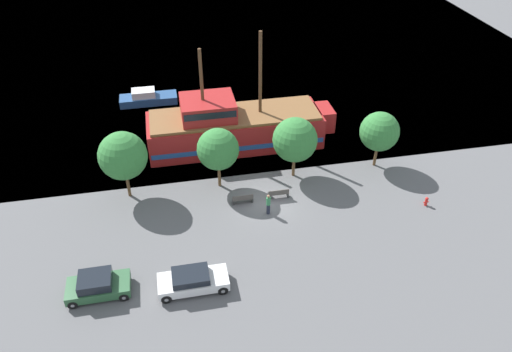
{
  "coord_description": "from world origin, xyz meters",
  "views": [
    {
      "loc": [
        -6.81,
        -29.29,
        24.12
      ],
      "look_at": [
        -0.53,
        2.0,
        1.2
      ],
      "focal_mm": 35.0,
      "sensor_mm": 36.0,
      "label": 1
    }
  ],
  "objects_px": {
    "parked_car_curb_mid": "(193,281)",
    "bench_promenade_west": "(278,194)",
    "pedestrian_walking_near": "(268,204)",
    "bench_promenade_east": "(243,199)",
    "pirate_ship": "(234,127)",
    "parked_car_curb_front": "(98,285)",
    "moored_boat_dockside": "(148,98)",
    "fire_hydrant": "(426,201)"
  },
  "relations": [
    {
      "from": "parked_car_curb_mid",
      "to": "bench_promenade_west",
      "type": "xyz_separation_m",
      "value": [
        7.4,
        7.9,
        -0.25
      ]
    },
    {
      "from": "parked_car_curb_mid",
      "to": "pedestrian_walking_near",
      "type": "xyz_separation_m",
      "value": [
        6.22,
        6.24,
        0.2
      ]
    },
    {
      "from": "parked_car_curb_mid",
      "to": "bench_promenade_east",
      "type": "bearing_deg",
      "value": 59.63
    },
    {
      "from": "pirate_ship",
      "to": "bench_promenade_east",
      "type": "distance_m",
      "value": 8.8
    },
    {
      "from": "pirate_ship",
      "to": "pedestrian_walking_near",
      "type": "bearing_deg",
      "value": -84.9
    },
    {
      "from": "parked_car_curb_front",
      "to": "pedestrian_walking_near",
      "type": "distance_m",
      "value": 13.22
    },
    {
      "from": "bench_promenade_east",
      "to": "bench_promenade_west",
      "type": "bearing_deg",
      "value": 2.11
    },
    {
      "from": "parked_car_curb_front",
      "to": "bench_promenade_west",
      "type": "xyz_separation_m",
      "value": [
        13.2,
        7.15,
        -0.27
      ]
    },
    {
      "from": "moored_boat_dockside",
      "to": "pedestrian_walking_near",
      "type": "distance_m",
      "value": 21.64
    },
    {
      "from": "bench_promenade_west",
      "to": "moored_boat_dockside",
      "type": "bearing_deg",
      "value": 117.7
    },
    {
      "from": "parked_car_curb_mid",
      "to": "pedestrian_walking_near",
      "type": "relative_size",
      "value": 2.54
    },
    {
      "from": "moored_boat_dockside",
      "to": "bench_promenade_east",
      "type": "xyz_separation_m",
      "value": [
        6.76,
        -18.38,
        -0.13
      ]
    },
    {
      "from": "pirate_ship",
      "to": "parked_car_curb_front",
      "type": "distance_m",
      "value": 19.27
    },
    {
      "from": "pirate_ship",
      "to": "parked_car_curb_mid",
      "type": "xyz_separation_m",
      "value": [
        -5.31,
        -16.45,
        -1.13
      ]
    },
    {
      "from": "bench_promenade_west",
      "to": "bench_promenade_east",
      "type": "bearing_deg",
      "value": -177.89
    },
    {
      "from": "pirate_ship",
      "to": "bench_promenade_east",
      "type": "relative_size",
      "value": 10.37
    },
    {
      "from": "pirate_ship",
      "to": "parked_car_curb_mid",
      "type": "relative_size",
      "value": 3.79
    },
    {
      "from": "parked_car_curb_mid",
      "to": "fire_hydrant",
      "type": "bearing_deg",
      "value": 14.73
    },
    {
      "from": "fire_hydrant",
      "to": "bench_promenade_east",
      "type": "distance_m",
      "value": 14.01
    },
    {
      "from": "pirate_ship",
      "to": "pedestrian_walking_near",
      "type": "height_order",
      "value": "pirate_ship"
    },
    {
      "from": "parked_car_curb_mid",
      "to": "fire_hydrant",
      "type": "distance_m",
      "value": 18.88
    },
    {
      "from": "pirate_ship",
      "to": "fire_hydrant",
      "type": "xyz_separation_m",
      "value": [
        12.95,
        -11.65,
        -1.4
      ]
    },
    {
      "from": "moored_boat_dockside",
      "to": "parked_car_curb_front",
      "type": "bearing_deg",
      "value": -98.07
    },
    {
      "from": "moored_boat_dockside",
      "to": "pirate_ship",
      "type": "bearing_deg",
      "value": -52.36
    },
    {
      "from": "pirate_ship",
      "to": "bench_promenade_west",
      "type": "distance_m",
      "value": 8.91
    },
    {
      "from": "pirate_ship",
      "to": "parked_car_curb_mid",
      "type": "bearing_deg",
      "value": -107.88
    },
    {
      "from": "parked_car_curb_front",
      "to": "bench_promenade_east",
      "type": "distance_m",
      "value": 12.54
    },
    {
      "from": "parked_car_curb_mid",
      "to": "pedestrian_walking_near",
      "type": "height_order",
      "value": "pedestrian_walking_near"
    },
    {
      "from": "moored_boat_dockside",
      "to": "bench_promenade_west",
      "type": "relative_size",
      "value": 3.62
    },
    {
      "from": "parked_car_curb_front",
      "to": "bench_promenade_east",
      "type": "xyz_separation_m",
      "value": [
        10.37,
        7.05,
        -0.27
      ]
    },
    {
      "from": "fire_hydrant",
      "to": "bench_promenade_west",
      "type": "height_order",
      "value": "bench_promenade_west"
    },
    {
      "from": "parked_car_curb_mid",
      "to": "fire_hydrant",
      "type": "xyz_separation_m",
      "value": [
        18.25,
        4.8,
        -0.27
      ]
    },
    {
      "from": "moored_boat_dockside",
      "to": "bench_promenade_west",
      "type": "xyz_separation_m",
      "value": [
        9.6,
        -18.28,
        -0.13
      ]
    },
    {
      "from": "parked_car_curb_mid",
      "to": "bench_promenade_west",
      "type": "distance_m",
      "value": 10.83
    },
    {
      "from": "parked_car_curb_front",
      "to": "pedestrian_walking_near",
      "type": "xyz_separation_m",
      "value": [
        12.02,
        5.49,
        0.18
      ]
    },
    {
      "from": "parked_car_curb_front",
      "to": "bench_promenade_east",
      "type": "bearing_deg",
      "value": 34.21
    },
    {
      "from": "pirate_ship",
      "to": "pedestrian_walking_near",
      "type": "distance_m",
      "value": 10.29
    },
    {
      "from": "bench_promenade_east",
      "to": "pedestrian_walking_near",
      "type": "relative_size",
      "value": 0.93
    },
    {
      "from": "pirate_ship",
      "to": "bench_promenade_west",
      "type": "relative_size",
      "value": 10.32
    },
    {
      "from": "parked_car_curb_front",
      "to": "moored_boat_dockside",
      "type": "bearing_deg",
      "value": 81.93
    },
    {
      "from": "moored_boat_dockside",
      "to": "parked_car_curb_front",
      "type": "xyz_separation_m",
      "value": [
        -3.61,
        -25.43,
        0.14
      ]
    },
    {
      "from": "bench_promenade_west",
      "to": "pedestrian_walking_near",
      "type": "height_order",
      "value": "pedestrian_walking_near"
    }
  ]
}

